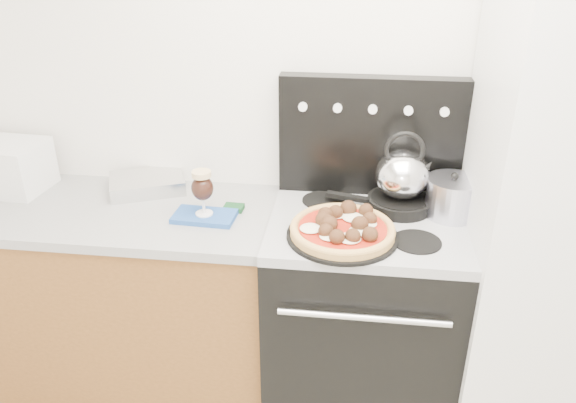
% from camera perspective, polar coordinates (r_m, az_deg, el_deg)
% --- Properties ---
extents(room_shell, '(3.52, 3.01, 2.52)m').
position_cam_1_polar(room_shell, '(1.29, 5.38, -7.05)').
color(room_shell, '#B4AD97').
rests_on(room_shell, ground).
extents(base_cabinet, '(1.45, 0.60, 0.86)m').
position_cam_1_polar(base_cabinet, '(2.71, -17.03, -9.36)').
color(base_cabinet, brown).
rests_on(base_cabinet, ground).
extents(countertop, '(1.48, 0.63, 0.04)m').
position_cam_1_polar(countertop, '(2.49, -18.37, -0.86)').
color(countertop, '#9B9B9C').
rests_on(countertop, base_cabinet).
extents(stove_body, '(0.76, 0.65, 0.88)m').
position_cam_1_polar(stove_body, '(2.48, 7.32, -11.72)').
color(stove_body, black).
rests_on(stove_body, ground).
extents(cooktop, '(0.76, 0.65, 0.04)m').
position_cam_1_polar(cooktop, '(2.23, 7.98, -2.35)').
color(cooktop, '#ADADB2').
rests_on(cooktop, stove_body).
extents(backguard, '(0.76, 0.08, 0.50)m').
position_cam_1_polar(backguard, '(2.37, 8.38, 6.57)').
color(backguard, black).
rests_on(backguard, cooktop).
extents(fridge, '(0.64, 0.68, 1.90)m').
position_cam_1_polar(fridge, '(2.31, 25.66, -2.37)').
color(fridge, silver).
rests_on(fridge, ground).
extents(toaster_oven, '(0.36, 0.28, 0.21)m').
position_cam_1_polar(toaster_oven, '(2.77, -26.77, 3.23)').
color(toaster_oven, silver).
rests_on(toaster_oven, countertop).
extents(foil_sheet, '(0.38, 0.34, 0.06)m').
position_cam_1_polar(foil_sheet, '(2.56, -14.11, 1.81)').
color(foil_sheet, white).
rests_on(foil_sheet, countertop).
extents(oven_mitt, '(0.25, 0.16, 0.02)m').
position_cam_1_polar(oven_mitt, '(2.27, -8.48, -1.50)').
color(oven_mitt, '#2551A2').
rests_on(oven_mitt, countertop).
extents(beer_glass, '(0.10, 0.10, 0.19)m').
position_cam_1_polar(beer_glass, '(2.23, -8.65, 0.90)').
color(beer_glass, black).
rests_on(beer_glass, oven_mitt).
extents(pizza_pan, '(0.52, 0.52, 0.01)m').
position_cam_1_polar(pizza_pan, '(2.09, 5.52, -3.45)').
color(pizza_pan, black).
rests_on(pizza_pan, cooktop).
extents(pizza, '(0.46, 0.46, 0.06)m').
position_cam_1_polar(pizza, '(2.07, 5.56, -2.63)').
color(pizza, tan).
rests_on(pizza, pizza_pan).
extents(skillet, '(0.32, 0.32, 0.05)m').
position_cam_1_polar(skillet, '(2.32, 11.25, -0.16)').
color(skillet, black).
rests_on(skillet, cooktop).
extents(tea_kettle, '(0.27, 0.27, 0.24)m').
position_cam_1_polar(tea_kettle, '(2.27, 11.56, 3.05)').
color(tea_kettle, silver).
rests_on(tea_kettle, skillet).
extents(stock_pot, '(0.25, 0.25, 0.15)m').
position_cam_1_polar(stock_pot, '(2.30, 16.28, 0.30)').
color(stock_pot, silver).
rests_on(stock_pot, cooktop).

